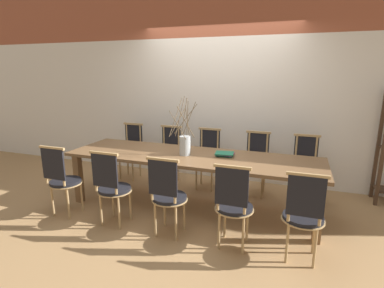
{
  "coord_description": "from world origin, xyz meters",
  "views": [
    {
      "loc": [
        1.26,
        -3.53,
        1.8
      ],
      "look_at": [
        0.0,
        0.0,
        0.88
      ],
      "focal_mm": 28.0,
      "sensor_mm": 36.0,
      "label": 1
    }
  ],
  "objects": [
    {
      "name": "ground_plane",
      "position": [
        0.0,
        0.0,
        0.0
      ],
      "size": [
        16.0,
        16.0,
        0.0
      ],
      "primitive_type": "plane",
      "color": "#A87F51"
    },
    {
      "name": "chair_far_leftend",
      "position": [
        -1.38,
        0.77,
        0.5
      ],
      "size": [
        0.4,
        0.4,
        0.93
      ],
      "rotation": [
        0.0,
        0.0,
        3.14
      ],
      "color": "black",
      "rests_on": "ground_plane"
    },
    {
      "name": "chair_far_rightend",
      "position": [
        1.41,
        0.77,
        0.5
      ],
      "size": [
        0.4,
        0.4,
        0.93
      ],
      "rotation": [
        0.0,
        0.0,
        3.14
      ],
      "color": "black",
      "rests_on": "ground_plane"
    },
    {
      "name": "chair_far_right",
      "position": [
        0.73,
        0.77,
        0.5
      ],
      "size": [
        0.4,
        0.4,
        0.93
      ],
      "rotation": [
        0.0,
        0.0,
        3.14
      ],
      "color": "black",
      "rests_on": "ground_plane"
    },
    {
      "name": "wall_rear",
      "position": [
        0.0,
        1.29,
        1.6
      ],
      "size": [
        12.0,
        0.06,
        3.2
      ],
      "color": "silver",
      "rests_on": "ground_plane"
    },
    {
      "name": "dining_table",
      "position": [
        0.0,
        0.0,
        0.65
      ],
      "size": [
        3.3,
        0.94,
        0.73
      ],
      "color": "brown",
      "rests_on": "ground_plane"
    },
    {
      "name": "chair_near_left",
      "position": [
        -0.72,
        -0.77,
        0.5
      ],
      "size": [
        0.4,
        0.4,
        0.93
      ],
      "color": "black",
      "rests_on": "ground_plane"
    },
    {
      "name": "chair_near_center",
      "position": [
        -0.01,
        -0.77,
        0.5
      ],
      "size": [
        0.4,
        0.4,
        0.93
      ],
      "color": "black",
      "rests_on": "ground_plane"
    },
    {
      "name": "chair_near_leftend",
      "position": [
        -1.44,
        -0.77,
        0.5
      ],
      "size": [
        0.4,
        0.4,
        0.93
      ],
      "color": "black",
      "rests_on": "ground_plane"
    },
    {
      "name": "book_stack",
      "position": [
        0.41,
        0.11,
        0.75
      ],
      "size": [
        0.26,
        0.23,
        0.04
      ],
      "color": "#1E6B4C",
      "rests_on": "dining_table"
    },
    {
      "name": "chair_far_center",
      "position": [
        -0.02,
        0.77,
        0.5
      ],
      "size": [
        0.4,
        0.4,
        0.93
      ],
      "rotation": [
        0.0,
        0.0,
        3.14
      ],
      "color": "black",
      "rests_on": "ground_plane"
    },
    {
      "name": "chair_near_rightend",
      "position": [
        1.38,
        -0.77,
        0.5
      ],
      "size": [
        0.4,
        0.4,
        0.93
      ],
      "color": "black",
      "rests_on": "ground_plane"
    },
    {
      "name": "chair_near_right",
      "position": [
        0.72,
        -0.77,
        0.5
      ],
      "size": [
        0.4,
        0.4,
        0.93
      ],
      "color": "black",
      "rests_on": "ground_plane"
    },
    {
      "name": "chair_far_left",
      "position": [
        -0.68,
        0.77,
        0.5
      ],
      "size": [
        0.4,
        0.4,
        0.93
      ],
      "rotation": [
        0.0,
        0.0,
        3.14
      ],
      "color": "black",
      "rests_on": "ground_plane"
    },
    {
      "name": "vase_centerpiece",
      "position": [
        -0.09,
        -0.01,
        0.87
      ],
      "size": [
        0.35,
        0.38,
        0.75
      ],
      "color": "#B2BCC1",
      "rests_on": "dining_table"
    }
  ]
}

